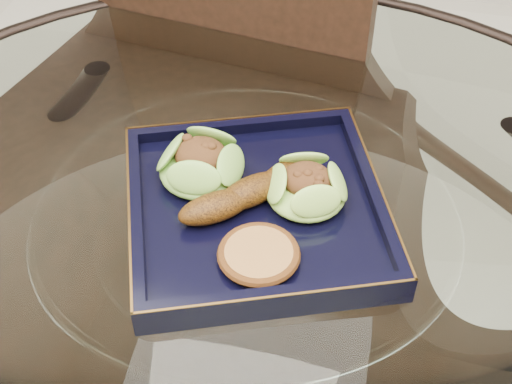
# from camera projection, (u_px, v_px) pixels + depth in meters

# --- Properties ---
(dining_table) EXTENTS (1.13, 1.13, 0.77)m
(dining_table) POSITION_uv_depth(u_px,v_px,m) (248.00, 338.00, 0.86)
(dining_table) COLOR white
(dining_table) RESTS_ON ground
(dining_chair) EXTENTS (0.51, 0.51, 1.04)m
(dining_chair) POSITION_uv_depth(u_px,v_px,m) (200.00, 169.00, 1.10)
(dining_chair) COLOR black
(dining_chair) RESTS_ON ground
(navy_plate) EXTENTS (0.35, 0.35, 0.02)m
(navy_plate) POSITION_uv_depth(u_px,v_px,m) (256.00, 212.00, 0.77)
(navy_plate) COLOR black
(navy_plate) RESTS_ON dining_table
(lettuce_wrap_left) EXTENTS (0.12, 0.12, 0.03)m
(lettuce_wrap_left) POSITION_uv_depth(u_px,v_px,m) (201.00, 166.00, 0.78)
(lettuce_wrap_left) COLOR #679D2D
(lettuce_wrap_left) RESTS_ON navy_plate
(lettuce_wrap_right) EXTENTS (0.09, 0.09, 0.03)m
(lettuce_wrap_right) POSITION_uv_depth(u_px,v_px,m) (306.00, 189.00, 0.76)
(lettuce_wrap_right) COLOR #679F2E
(lettuce_wrap_right) RESTS_ON navy_plate
(roasted_plantain) EXTENTS (0.14, 0.14, 0.03)m
(roasted_plantain) POSITION_uv_depth(u_px,v_px,m) (251.00, 191.00, 0.76)
(roasted_plantain) COLOR #5C3209
(roasted_plantain) RESTS_ON navy_plate
(crumb_patty) EXTENTS (0.08, 0.08, 0.01)m
(crumb_patty) POSITION_uv_depth(u_px,v_px,m) (259.00, 256.00, 0.70)
(crumb_patty) COLOR #A36A36
(crumb_patty) RESTS_ON navy_plate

